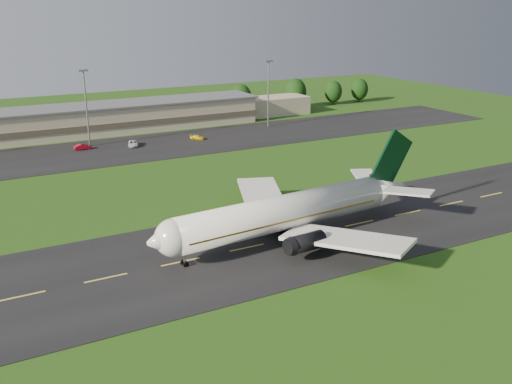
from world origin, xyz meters
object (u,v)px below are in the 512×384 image
terminal (81,121)px  service_vehicle_d (198,137)px  light_mast_east (268,86)px  service_vehicle_c (133,143)px  light_mast_centre (86,99)px  airliner (288,212)px  service_vehicle_b (83,147)px

terminal → service_vehicle_d: (27.11, -22.65, -3.28)m
light_mast_east → service_vehicle_c: 46.67m
light_mast_centre → light_mast_east: (55.00, 0.00, 0.00)m
light_mast_east → service_vehicle_d: light_mast_east is taller
terminal → light_mast_centre: bearing=-95.0°
service_vehicle_c → light_mast_centre: bearing=168.1°
airliner → service_vehicle_b: bearing=97.1°
terminal → service_vehicle_c: (8.83, -21.85, -3.16)m
light_mast_east → service_vehicle_b: (-57.51, -3.18, -11.90)m
airliner → light_mast_east: (41.61, 79.93, 8.08)m
airliner → light_mast_centre: bearing=94.9°
service_vehicle_c → service_vehicle_d: 18.30m
terminal → service_vehicle_c: 23.78m
terminal → service_vehicle_d: 35.48m
terminal → service_vehicle_c: size_ratio=27.42×
service_vehicle_d → service_vehicle_b: bearing=128.4°
light_mast_centre → service_vehicle_d: bearing=-12.8°
airliner → light_mast_centre: light_mast_centre is taller
airliner → service_vehicle_c: bearing=87.9°
terminal → service_vehicle_c: bearing=-68.0°
terminal → service_vehicle_b: 20.01m
service_vehicle_c → service_vehicle_d: bearing=14.6°
terminal → service_vehicle_d: size_ratio=34.49×
light_mast_east → service_vehicle_c: size_ratio=3.85×
light_mast_east → light_mast_centre: bearing=180.0°
light_mast_east → airliner: bearing=-117.5°
terminal → service_vehicle_b: (-3.91, -19.37, -3.16)m
light_mast_east → service_vehicle_c: bearing=-172.8°
terminal → light_mast_centre: light_mast_centre is taller
service_vehicle_d → airliner: bearing=-147.2°
light_mast_centre → service_vehicle_d: 31.61m
airliner → terminal: airliner is taller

